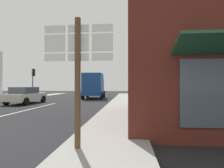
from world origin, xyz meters
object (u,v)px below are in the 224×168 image
object	(u,v)px
delivery_truck	(94,85)
traffic_light_far_left	(33,77)
sedan_far	(26,95)
route_sign_post	(78,69)

from	to	relation	value
delivery_truck	traffic_light_far_left	xyz separation A→B (m)	(-7.56, -0.54, 1.08)
traffic_light_far_left	delivery_truck	bearing A→B (deg)	4.12
sedan_far	delivery_truck	xyz separation A→B (m)	(4.75, 7.08, 0.89)
sedan_far	route_sign_post	world-z (taller)	route_sign_post
sedan_far	route_sign_post	distance (m)	13.75
traffic_light_far_left	route_sign_post	bearing A→B (deg)	-59.17
delivery_truck	traffic_light_far_left	world-z (taller)	traffic_light_far_left
sedan_far	delivery_truck	distance (m)	8.57
route_sign_post	traffic_light_far_left	bearing A→B (deg)	120.83
sedan_far	route_sign_post	size ratio (longest dim) A/B	1.34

